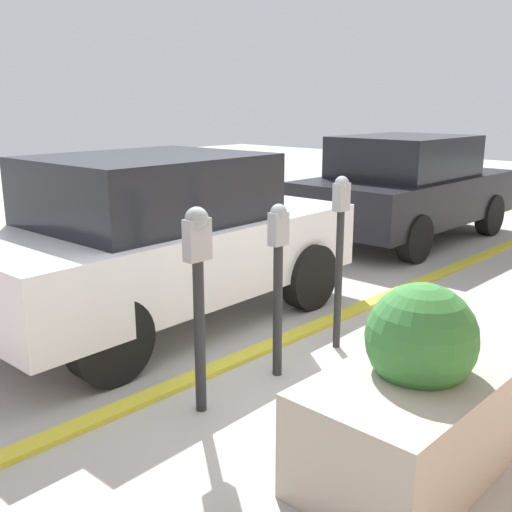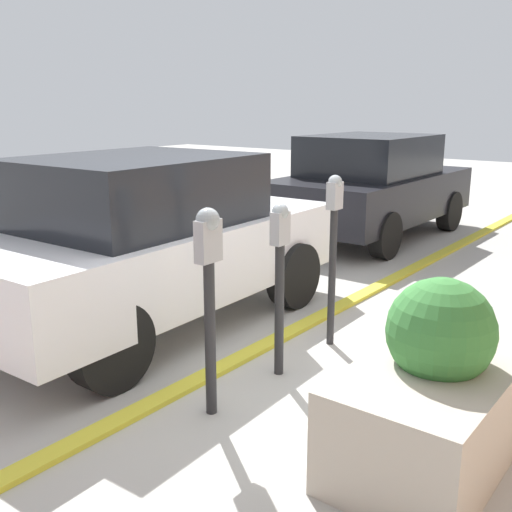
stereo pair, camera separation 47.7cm
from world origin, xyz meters
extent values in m
plane|color=#ADAAA3|center=(0.00, 0.00, 0.00)|extent=(40.00, 40.00, 0.00)
cube|color=gold|center=(0.00, 0.08, 0.02)|extent=(24.50, 0.16, 0.04)
cylinder|color=#232326|center=(-0.80, -0.32, 0.56)|extent=(0.08, 0.08, 1.11)
cube|color=#99999E|center=(-0.80, -0.32, 1.26)|extent=(0.19, 0.09, 0.29)
sphere|color=gray|center=(-0.80, -0.32, 1.40)|extent=(0.16, 0.16, 0.16)
cylinder|color=#232326|center=(0.02, -0.33, 0.54)|extent=(0.07, 0.07, 1.08)
cube|color=#99999E|center=(0.02, -0.33, 1.21)|extent=(0.15, 0.09, 0.26)
sphere|color=gray|center=(0.02, -0.33, 1.34)|extent=(0.13, 0.13, 0.13)
cylinder|color=#232326|center=(0.81, -0.34, 0.62)|extent=(0.07, 0.07, 1.25)
cube|color=#99999E|center=(0.81, -0.34, 1.37)|extent=(0.14, 0.09, 0.24)
sphere|color=gray|center=(0.81, -0.34, 1.49)|extent=(0.12, 0.12, 0.12)
cube|color=#B2A899|center=(-0.39, -1.78, 0.32)|extent=(1.55, 0.83, 0.63)
sphere|color=#387A38|center=(-0.39, -1.78, 0.84)|extent=(0.64, 0.64, 0.64)
cube|color=silver|center=(0.24, 1.39, 0.69)|extent=(4.03, 2.05, 0.68)
cube|color=black|center=(0.08, 1.39, 1.35)|extent=(2.12, 1.75, 0.63)
cylinder|color=black|center=(1.47, 0.51, 0.35)|extent=(0.70, 0.23, 0.70)
cylinder|color=black|center=(1.47, 2.27, 0.35)|extent=(0.70, 0.23, 0.70)
cylinder|color=black|center=(-0.99, 0.51, 0.35)|extent=(0.70, 0.23, 0.70)
cylinder|color=black|center=(-0.99, 2.27, 0.35)|extent=(0.70, 0.23, 0.70)
cube|color=black|center=(5.21, 1.50, 0.68)|extent=(4.02, 1.85, 0.69)
cube|color=black|center=(5.05, 1.50, 1.34)|extent=(2.09, 1.63, 0.63)
cylinder|color=black|center=(6.45, 0.65, 0.34)|extent=(0.68, 0.22, 0.68)
cylinder|color=black|center=(6.45, 2.35, 0.34)|extent=(0.68, 0.22, 0.68)
cylinder|color=black|center=(3.97, 0.65, 0.34)|extent=(0.68, 0.22, 0.68)
cylinder|color=black|center=(3.97, 2.35, 0.34)|extent=(0.68, 0.22, 0.68)
camera|label=1|loc=(-3.35, -3.30, 2.14)|focal=42.00mm
camera|label=2|loc=(-3.66, -2.94, 2.14)|focal=42.00mm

